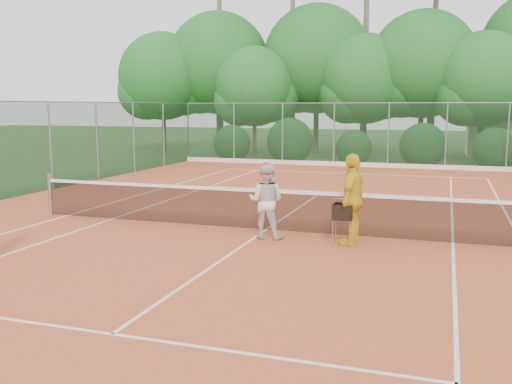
% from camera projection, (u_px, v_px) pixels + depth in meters
% --- Properties ---
extents(ground, '(120.00, 120.00, 0.00)m').
position_uv_depth(ground, '(265.00, 231.00, 13.18)').
color(ground, '#224619').
rests_on(ground, ground).
extents(clay_court, '(18.00, 36.00, 0.02)m').
position_uv_depth(clay_court, '(265.00, 231.00, 13.18)').
color(clay_court, '#C4542D').
rests_on(clay_court, ground).
extents(tennis_net, '(11.97, 0.10, 1.10)m').
position_uv_depth(tennis_net, '(265.00, 209.00, 13.10)').
color(tennis_net, gray).
rests_on(tennis_net, clay_court).
extents(player_center_grp, '(0.79, 0.62, 1.66)m').
position_uv_depth(player_center_grp, '(266.00, 201.00, 12.31)').
color(player_center_grp, silver).
rests_on(player_center_grp, clay_court).
extents(player_yellow, '(0.61, 1.16, 1.89)m').
position_uv_depth(player_yellow, '(352.00, 199.00, 11.75)').
color(player_yellow, yellow).
rests_on(player_yellow, clay_court).
extents(ball_hopper, '(0.38, 0.38, 0.88)m').
position_uv_depth(ball_hopper, '(343.00, 212.00, 11.65)').
color(ball_hopper, gray).
rests_on(ball_hopper, clay_court).
extents(stray_ball_a, '(0.07, 0.07, 0.07)m').
position_uv_depth(stray_ball_a, '(247.00, 174.00, 23.97)').
color(stray_ball_a, '#CFD732').
rests_on(stray_ball_a, clay_court).
extents(stray_ball_b, '(0.07, 0.07, 0.07)m').
position_uv_depth(stray_ball_b, '(362.00, 174.00, 23.94)').
color(stray_ball_b, '#C4E635').
rests_on(stray_ball_b, clay_court).
extents(stray_ball_c, '(0.07, 0.07, 0.07)m').
position_uv_depth(stray_ball_c, '(352.00, 183.00, 21.02)').
color(stray_ball_c, '#DBEC36').
rests_on(stray_ball_c, clay_court).
extents(court_markings, '(11.03, 23.83, 0.01)m').
position_uv_depth(court_markings, '(265.00, 230.00, 13.18)').
color(court_markings, white).
rests_on(court_markings, clay_court).
extents(fence_back, '(18.07, 0.07, 3.00)m').
position_uv_depth(fence_back, '(361.00, 135.00, 27.02)').
color(fence_back, '#19381E').
rests_on(fence_back, clay_court).
extents(tropical_treeline, '(32.10, 8.49, 15.03)m').
position_uv_depth(tropical_treeline, '(403.00, 64.00, 30.93)').
color(tropical_treeline, brown).
rests_on(tropical_treeline, ground).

